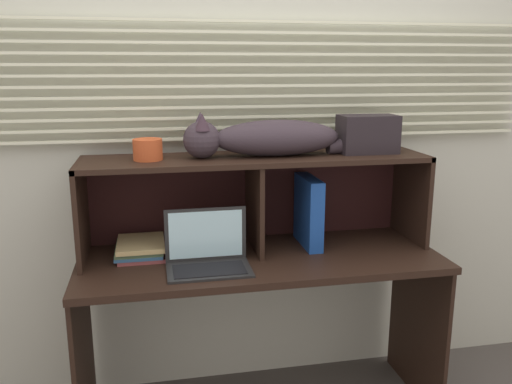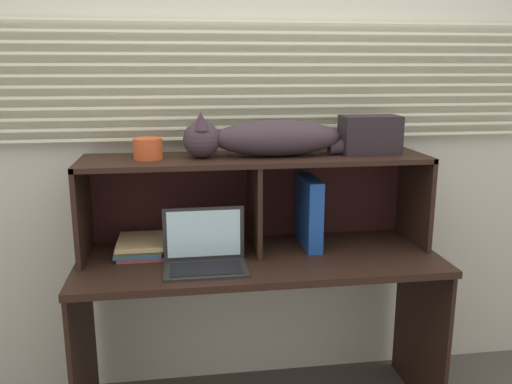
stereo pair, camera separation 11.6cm
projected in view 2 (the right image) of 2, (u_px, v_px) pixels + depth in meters
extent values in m
cube|color=beige|center=(249.00, 131.00, 2.48)|extent=(4.40, 0.04, 2.50)
cube|color=beige|center=(250.00, 137.00, 2.44)|extent=(2.70, 0.02, 0.01)
cube|color=beige|center=(250.00, 127.00, 2.43)|extent=(2.70, 0.02, 0.01)
cube|color=beige|center=(250.00, 117.00, 2.42)|extent=(2.70, 0.02, 0.01)
cube|color=beige|center=(250.00, 107.00, 2.41)|extent=(2.70, 0.02, 0.01)
cube|color=beige|center=(250.00, 96.00, 2.40)|extent=(2.70, 0.02, 0.01)
cube|color=beige|center=(250.00, 86.00, 2.39)|extent=(2.70, 0.02, 0.01)
cube|color=beige|center=(250.00, 75.00, 2.38)|extent=(2.70, 0.02, 0.01)
cube|color=beige|center=(250.00, 65.00, 2.37)|extent=(2.70, 0.02, 0.01)
cube|color=beige|center=(250.00, 54.00, 2.36)|extent=(2.70, 0.02, 0.01)
cube|color=beige|center=(250.00, 43.00, 2.34)|extent=(2.70, 0.02, 0.01)
cube|color=beige|center=(250.00, 32.00, 2.33)|extent=(2.70, 0.02, 0.01)
cube|color=beige|center=(250.00, 21.00, 2.32)|extent=(2.70, 0.02, 0.01)
cube|color=black|center=(260.00, 259.00, 2.28)|extent=(1.54, 0.59, 0.03)
cube|color=black|center=(83.00, 352.00, 2.26)|extent=(0.02, 0.53, 0.72)
cube|color=black|center=(420.00, 327.00, 2.47)|extent=(0.02, 0.53, 0.72)
cube|color=black|center=(256.00, 159.00, 2.28)|extent=(1.49, 0.36, 0.02)
cube|color=black|center=(83.00, 209.00, 2.23)|extent=(0.02, 0.36, 0.41)
cube|color=black|center=(415.00, 197.00, 2.43)|extent=(0.02, 0.36, 0.41)
cube|color=black|center=(254.00, 206.00, 2.33)|extent=(0.02, 0.34, 0.39)
cube|color=black|center=(251.00, 194.00, 2.50)|extent=(1.49, 0.01, 0.41)
ellipsoid|color=#372D34|center=(277.00, 138.00, 2.28)|extent=(0.55, 0.19, 0.16)
sphere|color=#372D34|center=(202.00, 139.00, 2.23)|extent=(0.16, 0.16, 0.16)
cone|color=#382830|center=(202.00, 122.00, 2.18)|extent=(0.07, 0.07, 0.07)
cone|color=#3A2C38|center=(201.00, 120.00, 2.25)|extent=(0.07, 0.07, 0.07)
cylinder|color=#372D34|center=(362.00, 146.00, 2.34)|extent=(0.30, 0.07, 0.07)
cube|color=black|center=(206.00, 269.00, 2.11)|extent=(0.33, 0.21, 0.01)
cube|color=black|center=(204.00, 233.00, 2.19)|extent=(0.33, 0.01, 0.22)
cube|color=#B2E0EA|center=(204.00, 234.00, 2.18)|extent=(0.30, 0.00, 0.20)
cube|color=black|center=(206.00, 268.00, 2.10)|extent=(0.28, 0.15, 0.00)
cube|color=#1A469A|center=(309.00, 212.00, 2.38)|extent=(0.06, 0.26, 0.31)
cube|color=brown|center=(143.00, 251.00, 2.31)|extent=(0.20, 0.25, 0.02)
cube|color=#2F577E|center=(139.00, 248.00, 2.30)|extent=(0.20, 0.25, 0.01)
cube|color=#4C6544|center=(140.00, 245.00, 2.30)|extent=(0.20, 0.25, 0.02)
cube|color=tan|center=(141.00, 242.00, 2.29)|extent=(0.20, 0.25, 0.02)
cylinder|color=#C24C24|center=(148.00, 149.00, 2.21)|extent=(0.12, 0.12, 0.09)
cube|color=black|center=(370.00, 135.00, 2.33)|extent=(0.25, 0.14, 0.17)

